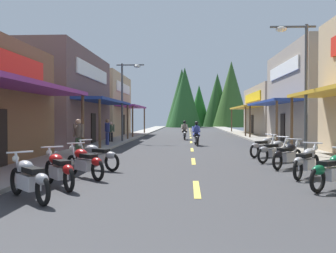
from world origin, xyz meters
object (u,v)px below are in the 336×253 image
motorcycle_parked_right_3 (287,155)px  motorcycle_parked_left_0 (29,178)px  pedestrian_waiting (111,131)px  motorcycle_parked_left_2 (85,162)px  pedestrian_strolling (78,135)px  motorcycle_parked_right_4 (274,150)px  streetlamp_right (299,71)px  rider_cruising_trailing (185,132)px  motorcycle_parked_left_1 (59,169)px  motorcycle_parked_right_1 (333,170)px  motorcycle_parked_right_2 (307,161)px  motorcycle_parked_left_3 (96,156)px  motorcycle_parked_right_5 (264,146)px  streetlamp_left (126,91)px  pedestrian_by_shop (107,130)px  rider_cruising_lead (196,135)px

motorcycle_parked_right_3 → motorcycle_parked_left_0: bearing=170.3°
motorcycle_parked_left_0 → pedestrian_waiting: pedestrian_waiting is taller
motorcycle_parked_left_2 → pedestrian_strolling: size_ratio=0.92×
motorcycle_parked_left_2 → motorcycle_parked_right_4: bearing=-100.1°
streetlamp_right → motorcycle_parked_left_0: (-8.35, -9.24, -3.38)m
streetlamp_right → rider_cruising_trailing: (-5.21, 14.25, -3.21)m
streetlamp_right → motorcycle_parked_left_1: streetlamp_right is taller
motorcycle_parked_right_1 → motorcycle_parked_right_4: 5.95m
motorcycle_parked_right_2 → rider_cruising_trailing: rider_cruising_trailing is taller
motorcycle_parked_left_3 → pedestrian_waiting: bearing=-49.0°
streetlamp_right → motorcycle_parked_left_2: (-7.97, -6.12, -3.38)m
motorcycle_parked_right_5 → pedestrian_strolling: (-8.44, -0.65, 0.53)m
motorcycle_parked_right_4 → motorcycle_parked_left_3: 7.15m
streetlamp_right → motorcycle_parked_left_0: size_ratio=3.67×
motorcycle_parked_left_1 → rider_cruising_trailing: size_ratio=0.82×
streetlamp_left → motorcycle_parked_left_2: streetlamp_left is taller
motorcycle_parked_left_1 → motorcycle_parked_left_2: 1.62m
motorcycle_parked_right_1 → motorcycle_parked_left_1: (-6.93, -0.14, 0.00)m
streetlamp_left → motorcycle_parked_right_1: size_ratio=3.45×
pedestrian_waiting → rider_cruising_trailing: bearing=-35.4°
motorcycle_parked_right_2 → pedestrian_waiting: 17.64m
motorcycle_parked_right_4 → pedestrian_waiting: pedestrian_waiting is taller
streetlamp_left → motorcycle_parked_right_4: (7.94, -11.98, -3.26)m
pedestrian_waiting → pedestrian_strolling: size_ratio=0.88×
motorcycle_parked_right_5 → motorcycle_parked_left_1: same height
motorcycle_parked_right_2 → motorcycle_parked_right_5: size_ratio=1.12×
motorcycle_parked_left_2 → pedestrian_waiting: size_ratio=1.04×
motorcycle_parked_right_1 → pedestrian_by_shop: size_ratio=0.96×
streetlamp_left → motorcycle_parked_right_5: 13.07m
streetlamp_left → streetlamp_right: streetlamp_right is taller
motorcycle_parked_right_4 → motorcycle_parked_left_2: same height
streetlamp_right → motorcycle_parked_right_2: (-1.34, -5.62, -3.38)m
motorcycle_parked_left_2 → motorcycle_parked_right_5: bearing=-89.2°
motorcycle_parked_right_3 → motorcycle_parked_right_5: size_ratio=1.05×
motorcycle_parked_right_2 → pedestrian_waiting: (-9.01, 15.16, 0.39)m
motorcycle_parked_right_5 → motorcycle_parked_right_1: bearing=-133.1°
motorcycle_parked_left_1 → motorcycle_parked_right_4: bearing=-85.3°
motorcycle_parked_left_2 → streetlamp_left: bearing=-39.6°
streetlamp_right → motorcycle_parked_right_3: 5.04m
motorcycle_parked_left_1 → rider_cruising_lead: 15.76m
streetlamp_right → motorcycle_parked_right_2: 6.70m
streetlamp_right → motorcycle_parked_right_4: bearing=-131.1°
motorcycle_parked_left_3 → pedestrian_by_shop: size_ratio=1.09×
motorcycle_parked_right_4 → motorcycle_parked_right_5: same height
motorcycle_parked_right_1 → pedestrian_waiting: (-9.07, 17.12, 0.39)m
motorcycle_parked_left_1 → motorcycle_parked_right_3: bearing=-95.3°
motorcycle_parked_left_2 → motorcycle_parked_left_3: 1.82m
motorcycle_parked_right_3 → pedestrian_strolling: size_ratio=0.97×
motorcycle_parked_right_3 → streetlamp_left: bearing=70.8°
motorcycle_parked_left_3 → pedestrian_waiting: pedestrian_waiting is taller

